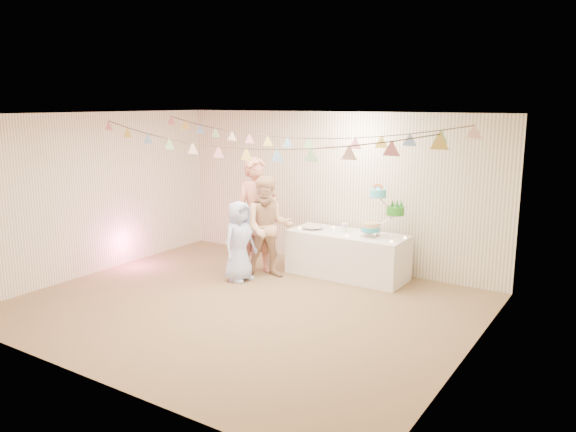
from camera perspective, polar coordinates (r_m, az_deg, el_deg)
The scene contains 24 objects.
floor at distance 7.84m, azimuth -4.46°, elevation -9.09°, with size 6.00×6.00×0.00m, color brown.
ceiling at distance 7.34m, azimuth -4.78°, elevation 10.26°, with size 6.00×6.00×0.00m, color silver.
back_wall at distance 9.56m, azimuth 4.52°, elevation 2.72°, with size 6.00×6.00×0.00m, color white.
front_wall at distance 5.76m, azimuth -19.91°, elevation -3.84°, with size 6.00×6.00×0.00m, color white.
left_wall at distance 9.58m, azimuth -19.03°, elevation 2.15°, with size 5.00×5.00×0.00m, color white.
right_wall at distance 6.18m, azimuth 18.12°, elevation -2.69°, with size 5.00×5.00×0.00m, color white.
table at distance 9.05m, azimuth 6.03°, elevation -3.93°, with size 1.90×0.76×0.71m, color white.
cake_stand at distance 8.69m, azimuth 9.52°, elevation 0.60°, with size 0.69×0.40×0.77m, color silver, non-canonical shape.
cake_bottom at distance 8.76m, azimuth 8.40°, elevation -1.27°, with size 0.31×0.31×0.15m, color #2BAEC9, non-canonical shape.
cake_middle at distance 8.71m, azimuth 10.83°, elevation 0.39°, with size 0.27×0.27×0.22m, color #24811C, non-canonical shape.
cake_top_tier at distance 8.65m, azimuth 9.13°, elevation 2.19°, with size 0.25×0.25×0.19m, color #4EDFF5, non-canonical shape.
platter at distance 9.19m, azimuth 2.53°, elevation -1.04°, with size 0.34×0.34×0.02m, color white.
posy at distance 9.01m, azimuth 5.80°, elevation -0.90°, with size 0.13×0.13×0.15m, color white, non-canonical shape.
person_adult_a at distance 9.09m, azimuth -3.19°, elevation 0.02°, with size 0.69×0.45×1.90m, color tan.
person_adult_b at distance 8.85m, azimuth -2.02°, elevation -1.16°, with size 0.79×0.62×1.63m, color #D5A783.
person_child at distance 8.76m, azimuth -4.97°, elevation -2.55°, with size 0.62×0.40×1.27m, color #B3C8FE.
bunting_back at distance 8.25m, azimuth -0.04°, elevation 8.70°, with size 5.60×1.10×0.40m, color pink, non-canonical shape.
bunting_front at distance 7.20m, azimuth -5.72°, elevation 7.99°, with size 5.60×0.90×0.36m, color #72A5E5, non-canonical shape.
tealight_0 at distance 9.21m, azimuth 1.21°, elevation -1.21°, with size 0.04×0.04×0.03m, color #FFD88C.
tealight_1 at distance 9.27m, azimuth 4.65°, elevation -1.16°, with size 0.04×0.04×0.03m, color #FFD88C.
tealight_2 at distance 8.72m, azimuth 6.01°, elevation -2.00°, with size 0.04×0.04×0.03m, color #FFD88C.
tealight_3 at distance 9.01m, azimuth 8.70°, elevation -1.64°, with size 0.04×0.04×0.03m, color #FFD88C.
tealight_4 at distance 8.47m, azimuth 10.48°, elevation -2.54°, with size 0.04×0.04×0.03m, color #FFD88C.
tealight_5 at distance 8.74m, azimuth 11.80°, elevation -2.15°, with size 0.04×0.04×0.03m, color #FFD88C.
Camera 1 is at (4.47, -5.82, 2.76)m, focal length 35.00 mm.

